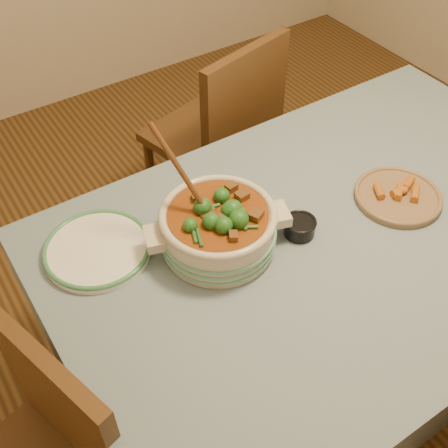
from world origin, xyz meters
name	(u,v)px	position (x,y,z in m)	size (l,w,h in m)	color
floor	(313,364)	(0.00, 0.00, 0.00)	(4.50, 4.50, 0.00)	#3F2812
dining_table	(338,249)	(0.00, 0.00, 0.66)	(1.68, 1.08, 0.76)	brown
stew_casserole	(218,226)	(-0.34, 0.14, 0.84)	(0.40, 0.39, 0.38)	beige
white_plate	(97,249)	(-0.63, 0.30, 0.77)	(0.38, 0.38, 0.03)	white
condiment_bowl	(300,226)	(-0.12, 0.05, 0.78)	(0.10, 0.10, 0.05)	black
fried_plate	(398,195)	(0.22, 0.00, 0.77)	(0.34, 0.34, 0.04)	#806247
chair_far	(223,131)	(0.13, 0.83, 0.53)	(0.53, 0.53, 0.94)	#58371A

